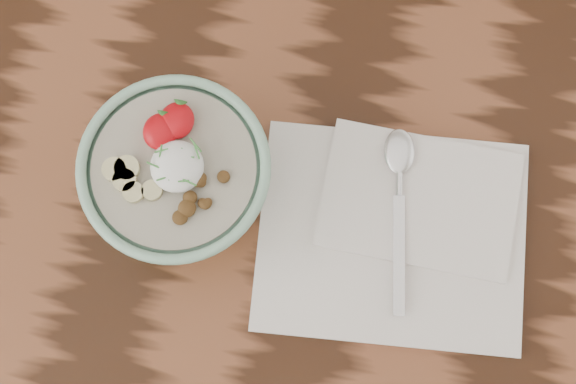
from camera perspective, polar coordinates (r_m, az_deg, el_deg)
The scene contains 4 objects.
table at distance 98.35cm, azimuth -9.04°, elevation 2.28°, with size 160.00×90.00×75.00cm.
breakfast_bowl at distance 81.29cm, azimuth -7.78°, elevation 1.10°, with size 18.83×18.83×12.55cm.
napkin at distance 86.01cm, azimuth 7.78°, elevation -2.61°, with size 30.19×25.33×1.73cm.
spoon at distance 85.66cm, azimuth 7.92°, elevation 1.07°, with size 5.53×19.97×1.04cm.
Camera 1 is at (19.82, -20.67, 159.79)cm, focal length 50.00 mm.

